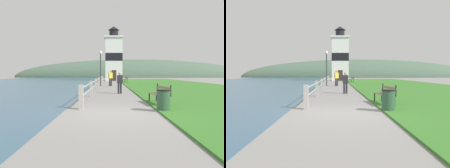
% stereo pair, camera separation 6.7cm
% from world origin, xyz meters
% --- Properties ---
extents(ground_plane, '(160.00, 160.00, 0.00)m').
position_xyz_m(ground_plane, '(0.00, 0.00, 0.00)').
color(ground_plane, gray).
extents(grass_verge, '(12.00, 53.26, 0.06)m').
position_xyz_m(grass_verge, '(7.54, 17.75, 0.03)').
color(grass_verge, '#387528').
rests_on(grass_verge, ground_plane).
extents(seawall_railing, '(0.18, 29.36, 0.99)m').
position_xyz_m(seawall_railing, '(-1.44, 15.59, 0.58)').
color(seawall_railing, '#A8A399').
rests_on(seawall_railing, ground_plane).
extents(park_bench_near, '(0.68, 1.77, 0.94)m').
position_xyz_m(park_bench_near, '(2.09, 2.34, 0.54)').
color(park_bench_near, '#846B51').
rests_on(park_bench_near, ground_plane).
extents(park_bench_midway, '(0.67, 1.74, 0.94)m').
position_xyz_m(park_bench_midway, '(2.18, 25.42, 0.54)').
color(park_bench_midway, '#846B51').
rests_on(park_bench_midway, ground_plane).
extents(lighthouse, '(3.66, 3.66, 10.44)m').
position_xyz_m(lighthouse, '(0.58, 34.62, 4.64)').
color(lighthouse, white).
rests_on(lighthouse, ground_plane).
extents(person_strolling, '(0.39, 0.23, 1.55)m').
position_xyz_m(person_strolling, '(0.45, 7.71, 0.84)').
color(person_strolling, '#28282D').
rests_on(person_strolling, ground_plane).
extents(person_by_railing, '(0.49, 0.41, 1.78)m').
position_xyz_m(person_by_railing, '(-0.16, 16.78, 0.96)').
color(person_by_railing, '#28282D').
rests_on(person_by_railing, ground_plane).
extents(trash_bin, '(0.54, 0.54, 0.84)m').
position_xyz_m(trash_bin, '(1.77, 0.48, 0.42)').
color(trash_bin, '#2D5138').
rests_on(trash_bin, ground_plane).
extents(lamp_post, '(0.36, 0.36, 3.96)m').
position_xyz_m(lamp_post, '(-1.29, 17.11, 2.74)').
color(lamp_post, '#333338').
rests_on(lamp_post, ground_plane).
extents(distant_hillside, '(80.00, 16.00, 12.00)m').
position_xyz_m(distant_hillside, '(8.00, 65.51, 0.00)').
color(distant_hillside, '#4C6651').
rests_on(distant_hillside, ground_plane).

